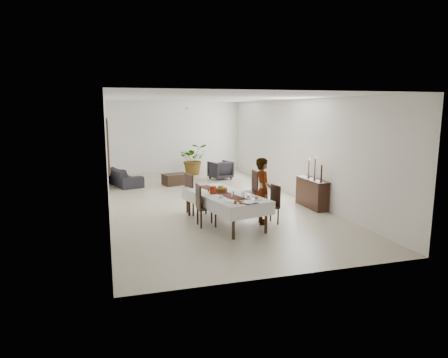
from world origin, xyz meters
TOP-DOWN VIEW (x-y plane):
  - floor at (0.00, 0.00)m, footprint 6.00×12.00m
  - ceiling at (0.00, 0.00)m, footprint 6.00×12.00m
  - wall_back at (0.00, 6.00)m, footprint 6.00×0.02m
  - wall_front at (0.00, -6.00)m, footprint 6.00×0.02m
  - wall_left at (-3.00, 0.00)m, footprint 0.02×12.00m
  - wall_right at (3.00, 0.00)m, footprint 0.02×12.00m
  - dining_table_top at (-0.19, -2.60)m, footprint 1.57×2.62m
  - table_leg_fl at (-0.36, -3.84)m, footprint 0.09×0.09m
  - table_leg_fr at (0.52, -3.63)m, footprint 0.09×0.09m
  - table_leg_bl at (-0.90, -1.58)m, footprint 0.09×0.09m
  - table_leg_br at (-0.03, -1.36)m, footprint 0.09×0.09m
  - tablecloth_top at (-0.19, -2.60)m, footprint 1.79×2.84m
  - tablecloth_drape_left at (-0.77, -2.74)m, footprint 0.63×2.56m
  - tablecloth_drape_right at (0.39, -2.46)m, footprint 0.63×2.56m
  - tablecloth_drape_near at (0.12, -3.88)m, footprint 1.17×0.29m
  - tablecloth_drape_far at (-0.50, -1.33)m, footprint 1.17×0.29m
  - table_runner at (-0.19, -2.60)m, footprint 0.95×2.56m
  - red_pitcher at (-0.48, -2.51)m, footprint 0.18×0.18m
  - pitcher_handle at (-0.56, -2.53)m, footprint 0.12×0.05m
  - wine_glass_near at (0.08, -3.22)m, footprint 0.07×0.07m
  - wine_glass_mid at (-0.16, -3.17)m, footprint 0.07×0.07m
  - teacup_right at (0.25, -3.12)m, footprint 0.09×0.09m
  - saucer_right at (0.25, -3.12)m, footprint 0.15×0.15m
  - teacup_left at (-0.41, -3.02)m, footprint 0.09×0.09m
  - saucer_left at (-0.41, -3.02)m, footprint 0.15×0.15m
  - plate_near_right at (0.35, -3.42)m, footprint 0.25×0.25m
  - bread_near_right at (0.35, -3.42)m, footprint 0.09×0.09m
  - plate_near_left at (-0.31, -3.42)m, footprint 0.25×0.25m
  - plate_far_left at (-0.64, -2.13)m, footprint 0.25×0.25m
  - serving_tray at (0.06, -3.64)m, footprint 0.37×0.37m
  - jam_jar_a at (-0.15, -3.73)m, footprint 0.07×0.07m
  - jam_jar_b at (-0.27, -3.69)m, footprint 0.07×0.07m
  - fruit_basket at (-0.20, -2.34)m, footprint 0.31×0.31m
  - fruit_red at (-0.18, -2.31)m, footprint 0.09×0.09m
  - fruit_green at (-0.25, -2.32)m, footprint 0.08×0.08m
  - fruit_yellow at (-0.19, -2.39)m, footprint 0.09×0.09m
  - chair_right_near_seat at (0.88, -2.92)m, footprint 0.49×0.49m
  - chair_right_near_leg_fl at (1.08, -3.06)m, footprint 0.05×0.05m
  - chair_right_near_leg_fr at (1.02, -2.72)m, footprint 0.05×0.05m
  - chair_right_near_leg_bl at (0.74, -3.12)m, footprint 0.05×0.05m
  - chair_right_near_leg_br at (0.68, -2.78)m, footprint 0.05×0.05m
  - chair_right_near_back at (1.07, -2.88)m, footprint 0.11×0.42m
  - chair_right_far_seat at (0.83, -1.45)m, footprint 0.50×0.50m
  - chair_right_far_leg_fl at (1.02, -1.65)m, footprint 0.05×0.05m
  - chair_right_far_leg_fr at (1.04, -1.26)m, footprint 0.05×0.05m
  - chair_right_far_leg_bl at (0.62, -1.64)m, footprint 0.05×0.05m
  - chair_right_far_leg_br at (0.64, -1.24)m, footprint 0.05×0.05m
  - chair_right_far_back at (1.05, -1.46)m, footprint 0.06×0.49m
  - chair_left_near_seat at (-0.69, -2.66)m, footprint 0.46×0.46m
  - chair_left_near_leg_fl at (-0.87, -2.48)m, footprint 0.05×0.05m
  - chair_left_near_leg_fr at (-0.87, -2.85)m, footprint 0.05×0.05m
  - chair_left_near_leg_bl at (-0.51, -2.48)m, footprint 0.05×0.05m
  - chair_left_near_leg_br at (-0.50, -2.85)m, footprint 0.05×0.05m
  - chair_left_near_back at (-0.89, -2.67)m, footprint 0.05×0.45m
  - chair_left_far_seat at (-0.67, -1.40)m, footprint 0.58×0.58m
  - chair_left_far_leg_fl at (-0.90, -1.26)m, footprint 0.06×0.06m
  - chair_left_far_leg_fr at (-0.81, -1.64)m, footprint 0.06×0.06m
  - chair_left_far_leg_bl at (-0.52, -1.16)m, footprint 0.06×0.06m
  - chair_left_far_leg_br at (-0.43, -1.55)m, footprint 0.06×0.06m
  - chair_left_far_back at (-0.88, -1.45)m, footprint 0.16×0.48m
  - woman at (0.76, -2.81)m, footprint 0.55×0.70m
  - sideboard_body at (2.78, -1.66)m, footprint 0.37×1.37m
  - sideboard_top at (2.78, -1.66)m, footprint 0.40×1.42m
  - candlestick_near_base at (2.78, -2.17)m, footprint 0.09×0.09m
  - candlestick_near_shaft at (2.78, -2.17)m, footprint 0.05×0.05m
  - candlestick_near_candle at (2.78, -2.17)m, footprint 0.03×0.03m
  - candlestick_mid_base at (2.78, -1.80)m, footprint 0.09×0.09m
  - candlestick_mid_shaft at (2.78, -1.80)m, footprint 0.05×0.05m
  - candlestick_mid_candle at (2.78, -1.80)m, footprint 0.03×0.03m
  - candlestick_far_base at (2.78, -1.44)m, footprint 0.09×0.09m
  - candlestick_far_shaft at (2.78, -1.44)m, footprint 0.05×0.05m
  - candlestick_far_candle at (2.78, -1.44)m, footprint 0.03×0.03m
  - sofa at (-2.43, 3.55)m, footprint 1.42×2.27m
  - armchair at (1.47, 3.69)m, footprint 1.03×1.04m
  - coffee_table at (-0.51, 2.98)m, footprint 1.07×0.86m
  - potted_plant at (0.66, 5.15)m, footprint 1.30×1.15m
  - mirror_frame_near at (-2.96, 2.20)m, footprint 0.06×1.05m
  - mirror_glass_near at (-2.92, 2.20)m, footprint 0.01×0.90m
  - mirror_frame_far at (-2.96, 4.30)m, footprint 0.06×1.05m
  - mirror_glass_far at (-2.92, 4.30)m, footprint 0.01×0.90m
  - fan_rod at (0.00, 3.00)m, footprint 0.04×0.04m
  - fan_hub at (0.00, 3.00)m, footprint 0.16×0.16m
  - fan_blade_n at (0.00, 3.35)m, footprint 0.10×0.55m
  - fan_blade_s at (0.00, 2.65)m, footprint 0.10×0.55m
  - fan_blade_e at (0.35, 3.00)m, footprint 0.55×0.10m
  - fan_blade_w at (-0.35, 3.00)m, footprint 0.55×0.10m

SIDE VIEW (x-z plane):
  - floor at x=0.00m, z-range 0.00..0.00m
  - chair_right_near_leg_fl at x=1.08m, z-range 0.00..0.41m
  - chair_right_near_leg_fr at x=1.02m, z-range 0.00..0.41m
  - chair_right_near_leg_bl at x=0.74m, z-range 0.00..0.41m
  - chair_right_near_leg_br at x=0.68m, z-range 0.00..0.41m
  - coffee_table at x=-0.51m, z-range 0.00..0.42m
  - chair_left_near_leg_fl at x=-0.87m, z-range 0.00..0.44m
  - chair_left_near_leg_fr at x=-0.87m, z-range 0.00..0.44m
  - chair_left_near_leg_bl at x=-0.51m, z-range 0.00..0.44m
  - chair_left_near_leg_br at x=-0.50m, z-range 0.00..0.44m
  - chair_left_far_leg_fl at x=-0.90m, z-range 0.00..0.47m
  - chair_left_far_leg_fr at x=-0.81m, z-range 0.00..0.47m
  - chair_left_far_leg_bl at x=-0.52m, z-range 0.00..0.47m
  - chair_left_far_leg_br at x=-0.43m, z-range 0.00..0.47m
  - chair_right_far_leg_fl at x=1.02m, z-range 0.00..0.48m
  - chair_right_far_leg_fr at x=1.04m, z-range 0.00..0.48m
  - chair_right_far_leg_bl at x=0.62m, z-range 0.00..0.48m
  - chair_right_far_leg_br at x=0.64m, z-range 0.00..0.48m
  - sofa at x=-2.43m, z-range 0.00..0.62m
  - table_leg_fl at x=-0.36m, z-range 0.00..0.71m
  - table_leg_fr at x=0.52m, z-range 0.00..0.71m
  - table_leg_bl at x=-0.90m, z-range 0.00..0.71m
  - table_leg_br at x=-0.03m, z-range 0.00..0.71m
  - armchair at x=1.47m, z-range 0.00..0.76m
  - sideboard_body at x=2.78m, z-range 0.00..0.82m
  - chair_right_near_seat at x=0.88m, z-range 0.41..0.46m
  - chair_left_near_seat at x=-0.69m, z-range 0.44..0.50m
  - chair_left_far_seat at x=-0.67m, z-range 0.47..0.53m
  - chair_right_far_seat at x=0.83m, z-range 0.48..0.53m
  - tablecloth_drape_left at x=-0.77m, z-range 0.47..0.78m
  - tablecloth_drape_right at x=0.39m, z-range 0.47..0.78m
  - tablecloth_drape_near at x=0.12m, z-range 0.47..0.78m
  - tablecloth_drape_far at x=-0.50m, z-range 0.47..0.78m
  - potted_plant at x=0.66m, z-range 0.00..1.37m
  - chair_right_near_back at x=1.07m, z-range 0.46..0.99m
  - dining_table_top at x=-0.19m, z-range 0.71..0.77m
  - tablecloth_top at x=-0.19m, z-range 0.76..0.78m
  - chair_left_near_back at x=-0.89m, z-range 0.49..1.06m
  - table_runner at x=-0.19m, z-range 0.78..0.78m
  - saucer_right at x=0.25m, z-range 0.78..0.79m
  - saucer_left at x=-0.41m, z-range 0.78..0.79m
  - plate_near_right at x=0.35m, z-range 0.78..0.79m
  - plate_near_left at x=-0.31m, z-range 0.78..0.79m
  - plate_far_left at x=-0.64m, z-range 0.78..0.79m
  - serving_tray at x=0.06m, z-range 0.78..0.80m
  - teacup_right at x=0.25m, z-range 0.78..0.84m
  - teacup_left at x=-0.41m, z-range 0.78..0.84m
  - bread_near_right at x=0.35m, z-range 0.77..0.86m
  - jam_jar_a at x=-0.15m, z-range 0.78..0.85m
  - jam_jar_b at x=-0.27m, z-range 0.78..0.85m
  - fruit_basket at x=-0.20m, z-range 0.78..0.88m
  - chair_left_far_back at x=-0.88m, z-range 0.52..1.13m
  - sideboard_top at x=2.78m, z-range 0.82..0.85m
  - chair_right_far_back at x=1.05m, z-range 0.53..1.14m
  - woman at x=0.76m, z-range 0.00..1.69m
  - candlestick_near_base at x=2.78m, z-range 0.85..0.88m
  - candlestick_mid_base at x=2.78m, z-range 0.85..0.88m
  - candlestick_far_base at x=2.78m, z-range 0.85..0.88m
  - wine_glass_near at x=0.08m, z-range 0.78..0.95m
  - wine_glass_mid at x=-0.16m, z-range 0.78..0.95m
  - red_pitcher at x=-0.48m, z-range 0.78..0.98m
  - pitcher_handle at x=-0.56m, z-range 0.82..0.94m
  - fruit_red at x=-0.18m, z-range 0.86..0.95m
  - fruit_green at x=-0.25m, z-range 0.86..0.95m
  - fruit_yellow at x=-0.19m, z-range 0.86..0.95m
  - candlestick_near_shaft at x=2.78m, z-range 0.88..1.33m
  - candlestick_far_shaft at x=2.78m, z-range 0.88..1.38m
  - candlestick_mid_shaft at x=2.78m, z-range 0.88..1.47m
  - candlestick_near_candle at x=2.78m, z-range 1.33..1.41m
  - candlestick_far_candle at x=2.78m, z-range 1.38..1.45m
  - candlestick_mid_candle at x=2.78m, z-range 1.47..1.54m
  - wall_back at x=0.00m, z-range 0.00..3.20m
  - wall_front at x=0.00m, z-range 0.00..3.20m
  - wall_left at x=-3.00m, z-range 0.00..3.20m
  - wall_right at x=3.00m, z-range 0.00..3.20m
  - mirror_frame_near at x=-2.96m, z-range 0.67..2.53m
  - mirror_glass_near at x=-2.92m, z-range 0.75..2.45m
  - mirror_frame_far at x=-2.96m, z-range 0.67..2.53m
  - mirror_glass_far at x=-2.92m, z-range 0.75..2.45m
  - fan_hub at x=0.00m, z-range 2.86..2.94m
  - fan_blade_n at x=0.00m, z-range 2.89..2.91m
  - fan_blade_s at x=0.00m, z-range 2.89..2.91m
  - fan_blade_e at x=0.35m, z-range 2.89..2.91m
  - fan_blade_w at x=-0.35m, z-range 2.89..2.91m
  - fan_rod at x=0.00m, z-range 3.00..3.20m
  - ceiling at x=0.00m, z-range 3.19..3.21m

